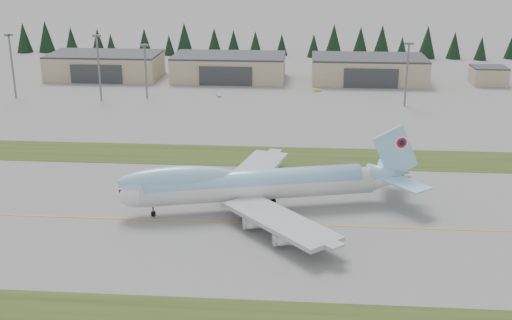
# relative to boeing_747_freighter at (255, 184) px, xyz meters

# --- Properties ---
(ground) EXTENTS (7000.00, 7000.00, 0.00)m
(ground) POSITION_rel_boeing_747_freighter_xyz_m (-7.59, -7.73, -6.01)
(ground) COLOR slate
(ground) RESTS_ON ground
(grass_strip_far) EXTENTS (400.00, 18.00, 0.08)m
(grass_strip_far) POSITION_rel_boeing_747_freighter_xyz_m (-7.59, 37.27, -6.01)
(grass_strip_far) COLOR #2E4016
(grass_strip_far) RESTS_ON ground
(taxiway_line_main) EXTENTS (400.00, 0.40, 0.02)m
(taxiway_line_main) POSITION_rel_boeing_747_freighter_xyz_m (-7.59, -7.73, -6.01)
(taxiway_line_main) COLOR orange
(taxiway_line_main) RESTS_ON ground
(boeing_747_freighter) EXTENTS (69.34, 57.98, 18.22)m
(boeing_747_freighter) POSITION_rel_boeing_747_freighter_xyz_m (0.00, 0.00, 0.00)
(boeing_747_freighter) COLOR silver
(boeing_747_freighter) RESTS_ON ground
(hangar_left) EXTENTS (48.00, 26.60, 10.80)m
(hangar_left) POSITION_rel_boeing_747_freighter_xyz_m (-77.59, 142.17, -0.62)
(hangar_left) COLOR tan
(hangar_left) RESTS_ON ground
(hangar_center) EXTENTS (48.00, 26.60, 10.80)m
(hangar_center) POSITION_rel_boeing_747_freighter_xyz_m (-22.59, 142.17, -0.62)
(hangar_center) COLOR tan
(hangar_center) RESTS_ON ground
(hangar_right) EXTENTS (48.00, 26.60, 10.80)m
(hangar_right) POSITION_rel_boeing_747_freighter_xyz_m (37.41, 142.17, -0.62)
(hangar_right) COLOR tan
(hangar_right) RESTS_ON ground
(control_shed) EXTENTS (14.00, 12.00, 7.60)m
(control_shed) POSITION_rel_boeing_747_freighter_xyz_m (87.41, 140.27, -2.21)
(control_shed) COLOR tan
(control_shed) RESTS_ON ground
(floodlight_masts) EXTENTS (196.94, 8.16, 24.62)m
(floodlight_masts) POSITION_rel_boeing_747_freighter_xyz_m (-16.08, 100.77, 10.13)
(floodlight_masts) COLOR slate
(floodlight_masts) RESTS_ON ground
(service_vehicle_a) EXTENTS (2.71, 3.84, 1.21)m
(service_vehicle_a) POSITION_rel_boeing_747_freighter_xyz_m (-22.84, 109.31, -6.01)
(service_vehicle_a) COLOR white
(service_vehicle_a) RESTS_ON ground
(service_vehicle_b) EXTENTS (3.54, 1.53, 1.13)m
(service_vehicle_b) POSITION_rel_boeing_747_freighter_xyz_m (15.55, 121.58, -6.01)
(service_vehicle_b) COLOR yellow
(service_vehicle_b) RESTS_ON ground
(service_vehicle_c) EXTENTS (1.72, 3.95, 1.13)m
(service_vehicle_c) POSITION_rel_boeing_747_freighter_xyz_m (46.46, 131.38, -6.01)
(service_vehicle_c) COLOR silver
(service_vehicle_c) RESTS_ON ground
(conifer_belt) EXTENTS (278.71, 15.10, 16.95)m
(conifer_belt) POSITION_rel_boeing_747_freighter_xyz_m (-13.04, 204.45, 1.36)
(conifer_belt) COLOR black
(conifer_belt) RESTS_ON ground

